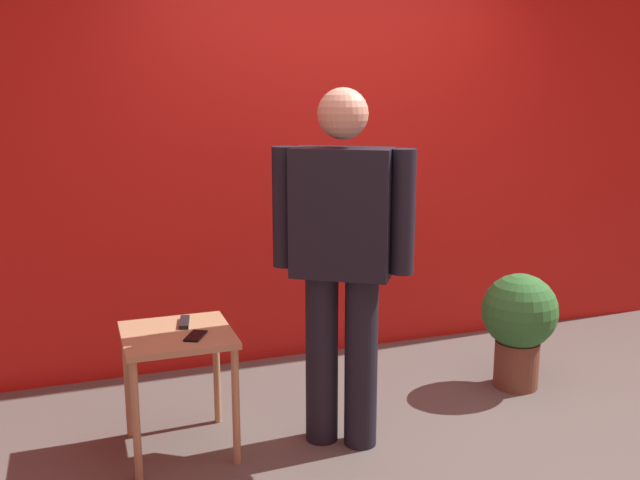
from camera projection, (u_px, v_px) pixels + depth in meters
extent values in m
plane|color=#59544F|center=(447.00, 454.00, 3.38)|extent=(12.00, 12.00, 0.00)
cube|color=red|center=(335.00, 115.00, 4.49)|extent=(5.35, 0.12, 3.15)
cylinder|color=black|center=(322.00, 358.00, 3.45)|extent=(0.22, 0.22, 0.86)
cylinder|color=black|center=(361.00, 362.00, 3.40)|extent=(0.22, 0.22, 0.86)
cube|color=black|center=(342.00, 213.00, 3.27)|extent=(0.52, 0.45, 0.61)
cube|color=#2D4784|center=(348.00, 203.00, 3.38)|extent=(0.11, 0.08, 0.51)
cube|color=#384C99|center=(348.00, 206.00, 3.39)|extent=(0.04, 0.03, 0.46)
cylinder|color=black|center=(284.00, 207.00, 3.34)|extent=(0.16, 0.16, 0.58)
cylinder|color=black|center=(403.00, 212.00, 3.20)|extent=(0.16, 0.16, 0.58)
sphere|color=tan|center=(343.00, 114.00, 3.18)|extent=(0.24, 0.24, 0.24)
cube|color=tan|center=(177.00, 335.00, 3.31)|extent=(0.51, 0.51, 0.03)
cylinder|color=tan|center=(136.00, 422.00, 3.09)|extent=(0.04, 0.04, 0.57)
cylinder|color=tan|center=(236.00, 407.00, 3.24)|extent=(0.04, 0.04, 0.57)
cylinder|color=tan|center=(128.00, 383.00, 3.51)|extent=(0.04, 0.04, 0.57)
cylinder|color=tan|center=(217.00, 371.00, 3.66)|extent=(0.04, 0.04, 0.57)
cube|color=black|center=(196.00, 336.00, 3.24)|extent=(0.13, 0.16, 0.01)
cube|color=black|center=(184.00, 322.00, 3.42)|extent=(0.08, 0.18, 0.02)
cylinder|color=brown|center=(516.00, 364.00, 4.14)|extent=(0.26, 0.26, 0.28)
sphere|color=#2D7233|center=(520.00, 311.00, 4.07)|extent=(0.44, 0.44, 0.44)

